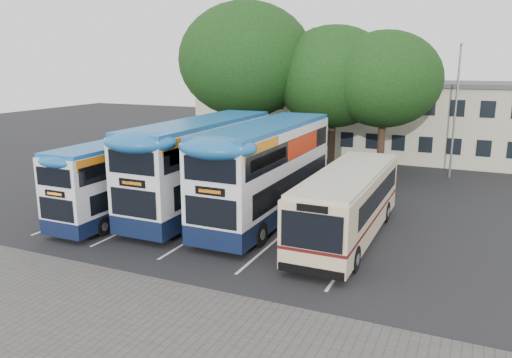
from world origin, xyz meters
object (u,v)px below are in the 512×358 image
at_px(lamp_post, 456,103).
at_px(tree_left, 246,60).
at_px(tree_right, 385,79).
at_px(bus_dd_right, 268,167).
at_px(bus_single, 348,200).
at_px(tree_mid, 334,77).
at_px(bus_dd_mid, 203,162).
at_px(bus_dd_left, 126,174).

relative_size(lamp_post, tree_left, 0.76).
relative_size(tree_right, bus_dd_right, 0.85).
relative_size(tree_left, bus_single, 1.15).
xyz_separation_m(tree_mid, bus_single, (4.53, -13.17, -5.00)).
bearing_deg(tree_left, bus_dd_mid, -76.62).
bearing_deg(bus_dd_right, lamp_post, 59.84).
xyz_separation_m(lamp_post, tree_mid, (-7.98, -1.59, 1.67)).
distance_m(bus_dd_mid, bus_dd_right, 3.66).
distance_m(lamp_post, tree_right, 5.13).
height_order(lamp_post, bus_dd_left, lamp_post).
xyz_separation_m(bus_dd_left, bus_dd_mid, (3.20, 2.27, 0.50)).
bearing_deg(bus_dd_mid, tree_right, 58.35).
bearing_deg(tree_left, bus_dd_right, -59.66).
bearing_deg(lamp_post, tree_mid, -168.71).
height_order(tree_mid, bus_single, tree_mid).
bearing_deg(bus_dd_mid, lamp_post, 49.94).
xyz_separation_m(lamp_post, bus_dd_mid, (-11.54, -13.72, -2.41)).
relative_size(lamp_post, bus_dd_left, 0.96).
bearing_deg(lamp_post, bus_dd_right, -120.16).
height_order(tree_right, bus_dd_mid, tree_right).
distance_m(tree_right, bus_dd_mid, 14.18).
relative_size(lamp_post, tree_mid, 0.88).
bearing_deg(tree_right, bus_dd_mid, -121.65).
distance_m(tree_right, bus_single, 13.57).
height_order(tree_left, bus_single, tree_left).
bearing_deg(lamp_post, bus_dd_left, -132.66).
distance_m(lamp_post, tree_left, 14.68).
distance_m(tree_left, tree_right, 9.82).
relative_size(tree_left, tree_mid, 1.17).
bearing_deg(lamp_post, bus_dd_mid, -130.06).
xyz_separation_m(tree_right, bus_single, (0.94, -12.63, -4.89)).
height_order(bus_dd_left, bus_dd_right, bus_dd_right).
bearing_deg(tree_right, bus_dd_left, -126.73).
bearing_deg(tree_right, tree_left, -175.30).
bearing_deg(bus_single, bus_dd_right, 164.83).
height_order(tree_mid, bus_dd_left, tree_mid).
xyz_separation_m(tree_mid, bus_dd_right, (0.10, -11.97, -4.09)).
height_order(bus_dd_left, bus_dd_mid, bus_dd_mid).
height_order(tree_left, tree_right, tree_left).
xyz_separation_m(tree_mid, bus_dd_mid, (-3.56, -12.13, -4.09)).
relative_size(bus_dd_left, bus_single, 0.91).
bearing_deg(tree_right, tree_mid, 171.44).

